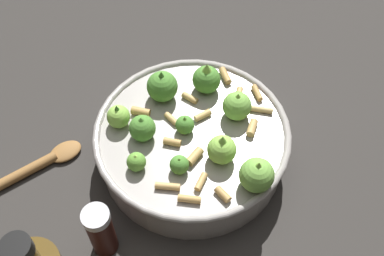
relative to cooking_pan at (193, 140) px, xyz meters
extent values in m
plane|color=#2D2B28|center=(0.00, 0.00, -0.04)|extent=(2.40, 2.40, 0.00)
cylinder|color=#9E9993|center=(0.00, 0.00, -0.01)|extent=(0.28, 0.28, 0.07)
torus|color=#9E9993|center=(0.00, 0.00, 0.02)|extent=(0.29, 0.29, 0.01)
sphere|color=#4C8933|center=(0.00, 0.09, 0.04)|extent=(0.04, 0.04, 0.04)
cone|color=#8CC64C|center=(0.00, 0.09, 0.07)|extent=(0.02, 0.02, 0.02)
sphere|color=#609E38|center=(-0.06, -0.08, 0.04)|extent=(0.03, 0.03, 0.03)
cone|color=#8CC64C|center=(-0.06, -0.08, 0.05)|extent=(0.01, 0.01, 0.01)
sphere|color=#75B247|center=(0.10, -0.06, 0.05)|extent=(0.05, 0.05, 0.05)
cone|color=#8CC64C|center=(0.10, -0.06, 0.07)|extent=(0.02, 0.02, 0.02)
sphere|color=#4C8933|center=(-0.01, 0.00, 0.04)|extent=(0.03, 0.03, 0.03)
cone|color=#609E38|center=(-0.01, 0.00, 0.05)|extent=(0.01, 0.01, 0.01)
sphere|color=#8CC64C|center=(-0.11, -0.01, 0.04)|extent=(0.03, 0.03, 0.03)
cone|color=#4C8933|center=(-0.11, -0.01, 0.06)|extent=(0.01, 0.01, 0.02)
sphere|color=#4C8933|center=(0.00, -0.07, 0.04)|extent=(0.03, 0.03, 0.03)
cone|color=#609E38|center=(0.00, -0.07, 0.05)|extent=(0.01, 0.01, 0.01)
sphere|color=#4C8933|center=(-0.06, 0.05, 0.05)|extent=(0.05, 0.05, 0.05)
cone|color=#4C8933|center=(-0.06, 0.05, 0.07)|extent=(0.02, 0.02, 0.02)
sphere|color=#4C8933|center=(-0.07, -0.03, 0.04)|extent=(0.04, 0.04, 0.04)
cone|color=#4C8933|center=(-0.07, -0.03, 0.06)|extent=(0.02, 0.02, 0.01)
sphere|color=#75B247|center=(0.06, 0.05, 0.04)|extent=(0.04, 0.04, 0.04)
cone|color=#8CC64C|center=(0.06, 0.05, 0.06)|extent=(0.02, 0.02, 0.01)
sphere|color=#8CC64C|center=(0.05, -0.03, 0.04)|extent=(0.04, 0.04, 0.04)
cone|color=#8CC64C|center=(0.05, -0.03, 0.06)|extent=(0.02, 0.02, 0.02)
cylinder|color=tan|center=(0.08, 0.09, 0.03)|extent=(0.02, 0.03, 0.01)
cylinder|color=tan|center=(0.02, 0.12, 0.03)|extent=(0.03, 0.03, 0.01)
cylinder|color=tan|center=(0.01, 0.03, 0.03)|extent=(0.03, 0.03, 0.01)
cylinder|color=tan|center=(0.08, 0.03, 0.03)|extent=(0.01, 0.03, 0.01)
cylinder|color=tan|center=(0.09, 0.06, 0.03)|extent=(0.03, 0.01, 0.01)
cylinder|color=tan|center=(-0.02, -0.03, 0.03)|extent=(0.03, 0.01, 0.01)
cylinder|color=tan|center=(-0.04, 0.01, 0.03)|extent=(0.03, 0.02, 0.01)
cylinder|color=tan|center=(-0.01, -0.10, 0.03)|extent=(0.04, 0.02, 0.01)
cylinder|color=tan|center=(0.05, 0.08, 0.03)|extent=(0.01, 0.03, 0.01)
cylinder|color=tan|center=(0.01, -0.04, 0.03)|extent=(0.02, 0.03, 0.01)
cylinder|color=tan|center=(0.03, -0.11, 0.03)|extent=(0.03, 0.01, 0.01)
cylinder|color=tan|center=(-0.02, 0.06, 0.03)|extent=(0.03, 0.02, 0.01)
cylinder|color=tan|center=(-0.08, 0.01, 0.03)|extent=(0.03, 0.01, 0.01)
cylinder|color=tan|center=(0.07, -0.09, 0.03)|extent=(0.03, 0.02, 0.01)
cylinder|color=tan|center=(0.03, -0.08, 0.03)|extent=(0.01, 0.03, 0.01)
cylinder|color=#33140F|center=(-0.08, -0.18, 0.00)|extent=(0.03, 0.03, 0.09)
cylinder|color=silver|center=(-0.08, -0.18, 0.05)|extent=(0.04, 0.04, 0.01)
cylinder|color=black|center=(-0.10, -0.27, 0.17)|extent=(0.03, 0.03, 0.02)
cylinder|color=olive|center=(-0.26, -0.12, -0.03)|extent=(0.12, 0.14, 0.02)
ellipsoid|color=olive|center=(-0.20, -0.05, -0.04)|extent=(0.06, 0.06, 0.01)
camera|label=1|loc=(0.10, -0.39, 0.59)|focal=44.55mm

